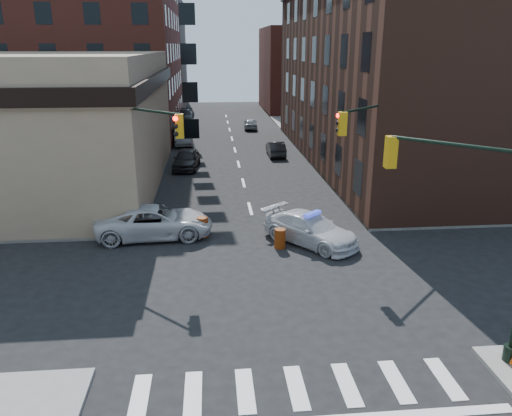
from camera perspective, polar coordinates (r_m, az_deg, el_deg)
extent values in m
plane|color=black|center=(21.21, 1.52, -8.51)|extent=(140.00, 140.00, 0.00)
cube|color=gray|center=(56.36, -26.92, 6.54)|extent=(34.00, 54.50, 0.15)
cube|color=gray|center=(58.21, 20.76, 7.64)|extent=(34.00, 54.50, 0.15)
cube|color=maroon|center=(61.06, -21.94, 19.25)|extent=(25.00, 25.00, 24.00)
cube|color=#47271C|center=(44.13, 15.51, 14.24)|extent=(14.00, 34.00, 14.00)
cube|color=brown|center=(81.99, -15.55, 16.45)|extent=(20.00, 18.00, 16.00)
cube|color=maroon|center=(78.61, 6.95, 15.45)|extent=(16.00, 16.00, 12.00)
cylinder|color=black|center=(17.96, 27.07, -14.56)|extent=(0.44, 0.44, 0.50)
cylinder|color=black|center=(16.23, 22.52, 6.62)|extent=(3.27, 3.27, 0.12)
cube|color=#BF8C0C|center=(17.11, 15.15, 6.19)|extent=(0.35, 0.35, 1.05)
sphere|color=#FF0C05|center=(17.24, 15.56, 7.43)|extent=(0.22, 0.22, 0.22)
sphere|color=black|center=(17.30, 15.47, 6.36)|extent=(0.22, 0.22, 0.22)
sphere|color=black|center=(17.37, 15.38, 5.29)|extent=(0.22, 0.22, 0.22)
cylinder|color=black|center=(26.07, -15.18, 5.64)|extent=(0.20, 0.20, 8.00)
cylinder|color=black|center=(27.10, -14.53, -2.12)|extent=(0.44, 0.44, 0.50)
cylinder|color=black|center=(23.88, -12.47, 10.84)|extent=(3.27, 3.27, 0.12)
cube|color=#BF8C0C|center=(22.23, -8.73, 9.24)|extent=(0.35, 0.35, 1.05)
sphere|color=#FF0C05|center=(22.04, -9.21, 10.06)|extent=(0.22, 0.22, 0.22)
sphere|color=black|center=(22.08, -9.17, 9.21)|extent=(0.22, 0.22, 0.22)
sphere|color=black|center=(22.14, -9.12, 8.37)|extent=(0.22, 0.22, 0.22)
cylinder|color=black|center=(27.25, 14.43, 6.22)|extent=(0.20, 0.20, 8.00)
cylinder|color=black|center=(28.22, 13.84, -1.24)|extent=(0.44, 0.44, 0.50)
cylinder|color=black|center=(24.86, 12.58, 11.11)|extent=(3.27, 3.27, 0.12)
cube|color=#BF8C0C|center=(22.97, 9.85, 9.46)|extent=(0.35, 0.35, 1.05)
sphere|color=#FF0C05|center=(23.03, 9.41, 10.39)|extent=(0.22, 0.22, 0.22)
sphere|color=black|center=(23.07, 9.37, 9.58)|extent=(0.22, 0.22, 0.22)
sphere|color=black|center=(23.12, 9.33, 8.77)|extent=(0.22, 0.22, 0.22)
cylinder|color=black|center=(46.58, 7.02, 8.04)|extent=(0.24, 0.24, 2.60)
sphere|color=brown|center=(46.27, 7.12, 10.53)|extent=(3.00, 3.00, 3.00)
cylinder|color=black|center=(54.32, 5.25, 9.53)|extent=(0.24, 0.24, 2.60)
sphere|color=brown|center=(54.05, 5.31, 11.67)|extent=(3.00, 3.00, 3.00)
imported|color=silver|center=(25.07, 6.24, -2.41)|extent=(4.97, 5.33, 1.51)
imported|color=silver|center=(26.28, -11.52, -1.55)|extent=(6.10, 3.12, 1.65)
imported|color=black|center=(40.62, -7.95, 5.57)|extent=(2.31, 4.81, 1.59)
imported|color=gray|center=(50.92, -8.30, 8.13)|extent=(2.06, 5.12, 1.66)
imported|color=black|center=(66.70, -8.11, 10.41)|extent=(2.13, 5.17, 1.50)
imported|color=black|center=(45.07, 2.27, 6.80)|extent=(1.42, 4.02, 1.32)
imported|color=gray|center=(59.81, -0.62, 9.61)|extent=(1.71, 3.88, 1.30)
imported|color=black|center=(27.44, -22.20, -1.18)|extent=(0.69, 0.47, 1.83)
imported|color=black|center=(27.40, -21.31, -1.25)|extent=(0.96, 0.83, 1.70)
imported|color=#1C232B|center=(30.85, -19.49, 1.00)|extent=(0.95, 0.97, 1.63)
cylinder|color=#D15D09|center=(24.49, 2.75, -3.50)|extent=(0.59, 0.59, 0.97)
cylinder|color=#E64E0A|center=(26.02, -6.13, -2.17)|extent=(0.67, 0.67, 1.05)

